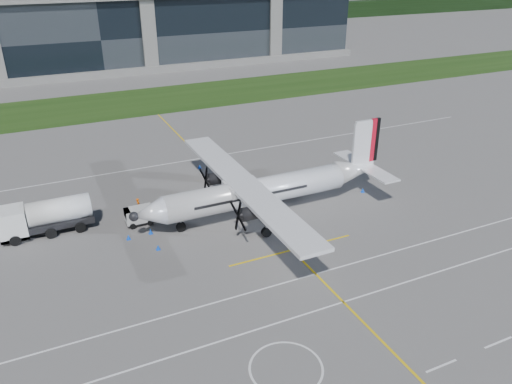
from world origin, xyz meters
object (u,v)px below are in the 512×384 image
object	(u,v)px
baggage_tug	(139,216)
safety_cone_nose_port	(158,247)
safety_cone_nose_stbd	(151,231)
safety_cone_fwd	(128,237)
turboprop_aircraft	(266,175)
safety_cone_stbdwing	(200,166)
fuel_tanker_truck	(39,218)
ground_crew_person	(138,204)
safety_cone_tail	(363,190)

from	to	relation	value
baggage_tug	safety_cone_nose_port	world-z (taller)	baggage_tug
safety_cone_nose_stbd	safety_cone_fwd	size ratio (longest dim) A/B	1.00
baggage_tug	turboprop_aircraft	bearing A→B (deg)	-14.68
safety_cone_nose_stbd	safety_cone_stbdwing	world-z (taller)	same
safety_cone_fwd	turboprop_aircraft	bearing A→B (deg)	-2.66
baggage_tug	safety_cone_nose_port	bearing A→B (deg)	-86.03
fuel_tanker_truck	ground_crew_person	xyz separation A→B (m)	(9.16, 0.36, -0.70)
ground_crew_person	safety_cone_nose_port	distance (m)	7.69
baggage_tug	safety_cone_fwd	world-z (taller)	baggage_tug
fuel_tanker_truck	safety_cone_fwd	world-z (taller)	fuel_tanker_truck
safety_cone_nose_port	safety_cone_tail	bearing A→B (deg)	5.04
ground_crew_person	safety_cone_stbdwing	bearing A→B (deg)	-38.94
safety_cone_nose_port	safety_cone_tail	world-z (taller)	same
turboprop_aircraft	safety_cone_nose_port	xyz separation A→B (m)	(-11.59, -2.22, -3.85)
turboprop_aircraft	ground_crew_person	xyz separation A→B (m)	(-11.50, 5.44, -3.20)
safety_cone_nose_stbd	safety_cone_tail	distance (m)	23.24
safety_cone_nose_stbd	safety_cone_nose_port	bearing A→B (deg)	-91.69
turboprop_aircraft	baggage_tug	world-z (taller)	turboprop_aircraft
safety_cone_nose_stbd	safety_cone_fwd	xyz separation A→B (m)	(-2.08, -0.15, 0.00)
turboprop_aircraft	safety_cone_stbdwing	distance (m)	14.41
safety_cone_fwd	safety_cone_tail	xyz separation A→B (m)	(25.30, -0.79, 0.00)
safety_cone_nose_stbd	safety_cone_stbdwing	bearing A→B (deg)	54.32
fuel_tanker_truck	safety_cone_tail	world-z (taller)	fuel_tanker_truck
safety_cone_nose_port	safety_cone_tail	size ratio (longest dim) A/B	1.00
safety_cone_stbdwing	fuel_tanker_truck	bearing A→B (deg)	-154.93
turboprop_aircraft	fuel_tanker_truck	bearing A→B (deg)	166.18
safety_cone_nose_port	safety_cone_tail	distance (m)	23.40
ground_crew_person	safety_cone_tail	world-z (taller)	ground_crew_person
turboprop_aircraft	baggage_tug	distance (m)	12.79
safety_cone_tail	ground_crew_person	bearing A→B (deg)	166.42
safety_cone_tail	turboprop_aircraft	bearing A→B (deg)	179.20
turboprop_aircraft	safety_cone_stbdwing	xyz separation A→B (m)	(-2.22, 13.71, -3.85)
safety_cone_stbdwing	ground_crew_person	bearing A→B (deg)	-138.31
fuel_tanker_truck	safety_cone_fwd	bearing A→B (deg)	-32.17
turboprop_aircraft	ground_crew_person	size ratio (longest dim) A/B	15.11
fuel_tanker_truck	safety_cone_nose_stbd	world-z (taller)	fuel_tanker_truck
turboprop_aircraft	ground_crew_person	bearing A→B (deg)	154.67
turboprop_aircraft	safety_cone_nose_port	bearing A→B (deg)	-169.16
baggage_tug	fuel_tanker_truck	bearing A→B (deg)	167.38
ground_crew_person	safety_cone_nose_stbd	xyz separation A→B (m)	(-0.00, -4.66, -0.66)
ground_crew_person	turboprop_aircraft	bearing A→B (deg)	-105.96
turboprop_aircraft	safety_cone_fwd	bearing A→B (deg)	177.34
turboprop_aircraft	safety_cone_stbdwing	bearing A→B (deg)	99.21
fuel_tanker_truck	safety_cone_tail	size ratio (longest dim) A/B	17.14
safety_cone_stbdwing	safety_cone_nose_port	xyz separation A→B (m)	(-9.37, -15.93, 0.00)
turboprop_aircraft	safety_cone_stbdwing	world-z (taller)	turboprop_aircraft
safety_cone_tail	safety_cone_stbdwing	bearing A→B (deg)	135.14
safety_cone_nose_port	fuel_tanker_truck	bearing A→B (deg)	141.17
safety_cone_nose_stbd	safety_cone_nose_port	distance (m)	3.00
safety_cone_stbdwing	safety_cone_nose_port	distance (m)	18.48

